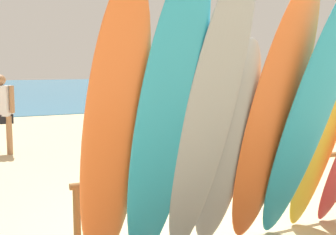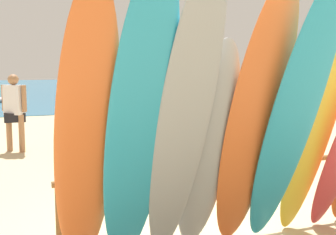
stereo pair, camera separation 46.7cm
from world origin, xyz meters
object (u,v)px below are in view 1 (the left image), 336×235
surfboard_teal_1 (165,128)px  surfboard_grey_2 (208,121)px  surfboard_orange_4 (272,123)px  beachgoer_by_water (1,108)px  surfboard_rack (243,175)px  surfboard_yellow_6 (328,118)px  beachgoer_photographing (186,94)px  surfboard_teal_5 (309,119)px  surfboard_grey_3 (226,150)px  beachgoer_midbeach (114,100)px  surfboard_orange_0 (113,139)px

surfboard_teal_1 → surfboard_grey_2: bearing=-5.2°
surfboard_orange_4 → beachgoer_by_water: (-1.86, 6.21, -0.34)m
surfboard_rack → surfboard_yellow_6: bearing=-44.9°
beachgoer_photographing → surfboard_teal_5: bearing=-145.9°
surfboard_grey_3 → surfboard_yellow_6: (1.20, -0.08, 0.25)m
surfboard_grey_2 → surfboard_teal_5: (1.07, -0.07, -0.03)m
surfboard_rack → beachgoer_by_water: (-2.04, 5.53, 0.34)m
surfboard_teal_1 → surfboard_yellow_6: size_ratio=1.04×
surfboard_rack → surfboard_orange_4: surfboard_orange_4 is taller
surfboard_rack → beachgoer_photographing: size_ratio=2.24×
surfboard_orange_4 → surfboard_grey_2: bearing=-174.1°
surfboard_rack → beachgoer_midbeach: beachgoer_midbeach is taller
surfboard_yellow_6 → surfboard_teal_1: bearing=180.0°
surfboard_teal_5 → beachgoer_by_water: 6.72m
surfboard_grey_3 → beachgoer_photographing: (3.76, 7.72, -0.04)m
surfboard_grey_3 → beachgoer_midbeach: 7.33m
surfboard_grey_2 → beachgoer_photographing: surfboard_grey_2 is taller
surfboard_grey_2 → surfboard_grey_3: 0.51m
surfboard_teal_1 → beachgoer_midbeach: 7.70m
surfboard_grey_3 → surfboard_orange_0: bearing=-174.8°
surfboard_teal_5 → surfboard_yellow_6: surfboard_teal_5 is taller
surfboard_yellow_6 → beachgoer_by_water: size_ratio=1.64×
surfboard_teal_1 → beachgoer_by_water: surfboard_teal_1 is taller
surfboard_yellow_6 → surfboard_orange_0: bearing=177.3°
surfboard_orange_4 → surfboard_teal_5: surfboard_teal_5 is taller
surfboard_teal_5 → beachgoer_by_water: (-2.19, 6.34, -0.38)m
surfboard_orange_4 → surfboard_teal_5: size_ratio=0.95×
surfboard_teal_1 → beachgoer_midbeach: (2.07, 7.41, -0.39)m
surfboard_rack → surfboard_orange_0: surfboard_orange_0 is taller
surfboard_rack → surfboard_grey_2: bearing=-141.1°
surfboard_yellow_6 → beachgoer_by_water: surfboard_yellow_6 is taller
surfboard_orange_4 → surfboard_grey_3: bearing=160.5°
surfboard_grey_3 → beachgoer_by_water: size_ratio=1.32×
surfboard_orange_0 → beachgoer_photographing: 9.24m
beachgoer_photographing → surfboard_rack: bearing=-149.0°
surfboard_grey_2 → beachgoer_midbeach: 7.62m
surfboard_teal_1 → surfboard_grey_3: 0.80m
surfboard_grey_2 → surfboard_orange_4: size_ratio=1.05×
surfboard_grey_2 → beachgoer_by_water: bearing=97.1°
beachgoer_by_water → surfboard_orange_0: bearing=-44.3°
surfboard_teal_1 → beachgoer_by_water: 6.31m
surfboard_teal_5 → beachgoer_photographing: (3.02, 8.00, -0.33)m
surfboard_orange_0 → surfboard_teal_5: (1.88, -0.17, 0.08)m
surfboard_grey_3 → beachgoer_by_water: bearing=103.0°
surfboard_teal_5 → surfboard_yellow_6: (0.47, 0.20, -0.04)m
surfboard_orange_0 → surfboard_orange_4: size_ratio=0.97×
surfboard_grey_3 → surfboard_teal_5: (0.74, -0.28, 0.29)m
surfboard_teal_1 → surfboard_grey_3: bearing=12.6°
beachgoer_by_water → beachgoer_photographing: 5.47m
surfboard_teal_1 → surfboard_teal_5: surfboard_teal_5 is taller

